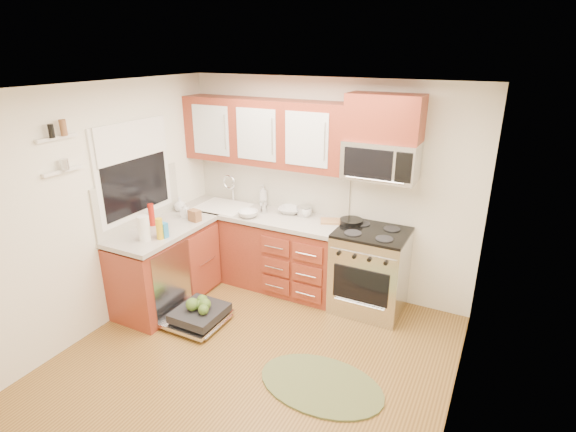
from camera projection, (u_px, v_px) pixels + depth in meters
The scene contains 38 objects.
floor at pixel (251, 363), 4.24m from camera, with size 3.50×3.50×0.00m, color brown.
ceiling at pixel (242, 90), 3.35m from camera, with size 3.50×3.50×0.00m, color white.
wall_back at pixel (326, 188), 5.25m from camera, with size 3.50×0.04×2.50m, color silver.
wall_front at pixel (69, 365), 2.34m from camera, with size 3.50×0.04×2.50m, color silver.
wall_left at pixel (100, 210), 4.54m from camera, with size 0.04×3.50×2.50m, color silver.
wall_right at pixel (466, 290), 3.05m from camera, with size 0.04×3.50×2.50m, color silver.
base_cabinet_back at pixel (261, 250), 5.60m from camera, with size 2.05×0.60×0.85m, color maroon.
base_cabinet_left at pixel (166, 268), 5.14m from camera, with size 0.60×1.25×0.85m, color maroon.
countertop_back at pixel (260, 215), 5.43m from camera, with size 2.07×0.64×0.05m, color #B7B1A7.
countertop_left at pixel (162, 230), 4.97m from camera, with size 0.64×1.27×0.05m, color #B7B1A7.
backsplash_back at pixel (271, 184), 5.56m from camera, with size 2.05×0.02×0.57m, color beige.
backsplash_left at pixel (139, 200), 4.98m from camera, with size 0.02×1.25×0.57m, color beige.
upper_cabinets at pixel (264, 132), 5.20m from camera, with size 2.05×0.35×0.75m, color maroon, non-canonical shape.
cabinet_over_mw at pixel (385, 118), 4.51m from camera, with size 0.76×0.35×0.47m, color maroon.
range at pixel (370, 271), 4.97m from camera, with size 0.76×0.64×0.95m, color silver, non-canonical shape.
microwave at pixel (381, 160), 4.64m from camera, with size 0.76×0.38×0.40m, color silver, non-canonical shape.
sink at pixel (223, 216), 5.67m from camera, with size 0.62×0.50×0.26m, color white, non-canonical shape.
dishwasher at pixel (197, 315), 4.82m from camera, with size 0.70×0.60×0.20m, color silver, non-canonical shape.
window at pixel (134, 170), 4.84m from camera, with size 0.03×1.05×1.05m, color white, non-canonical shape.
window_blind at pixel (132, 140), 4.71m from camera, with size 0.02×0.96×0.40m, color white.
shelf_upper at pixel (57, 138), 3.95m from camera, with size 0.04×0.40×0.03m, color white.
shelf_lower at pixel (63, 171), 4.06m from camera, with size 0.04×0.40×0.03m, color white.
rug at pixel (321, 385), 3.95m from camera, with size 1.13×0.74×0.02m, color #546238, non-canonical shape.
skillet at pixel (351, 221), 5.01m from camera, with size 0.26×0.26×0.05m, color black.
stock_pot at pixel (304, 211), 5.32m from camera, with size 0.18×0.18×0.11m, color silver.
cutting_board at pixel (333, 221), 5.12m from camera, with size 0.29×0.18×0.02m, color #AD784F.
canister at pixel (264, 207), 5.39m from camera, with size 0.09×0.09×0.14m, color silver.
paper_towel_roll at pixel (144, 228), 4.60m from camera, with size 0.12×0.12×0.26m, color white.
mustard_bottle at pixel (160, 229), 4.64m from camera, with size 0.07×0.07×0.23m, color gold.
red_bottle at pixel (151, 215), 4.99m from camera, with size 0.07×0.07×0.25m, color #A5190D.
wooden_box at pixel (195, 216), 5.14m from camera, with size 0.13×0.09×0.13m, color brown.
blue_carton at pixel (163, 230), 4.69m from camera, with size 0.10×0.06×0.16m, color teal.
bowl_a at pixel (290, 210), 5.40m from camera, with size 0.28×0.28×0.07m, color #999999.
bowl_b at pixel (248, 214), 5.27m from camera, with size 0.24×0.24×0.07m, color #999999.
cup at pixel (306, 212), 5.28m from camera, with size 0.13×0.13×0.11m, color #999999.
soap_bottle_a at pixel (263, 195), 5.61m from camera, with size 0.10×0.11×0.27m, color #999999.
soap_bottle_b at pixel (185, 210), 5.23m from camera, with size 0.08×0.08×0.18m, color #999999.
soap_bottle_c at pixel (180, 204), 5.44m from camera, with size 0.14×0.14×0.18m, color #999999.
Camera 1 is at (1.88, -2.94, 2.80)m, focal length 28.00 mm.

